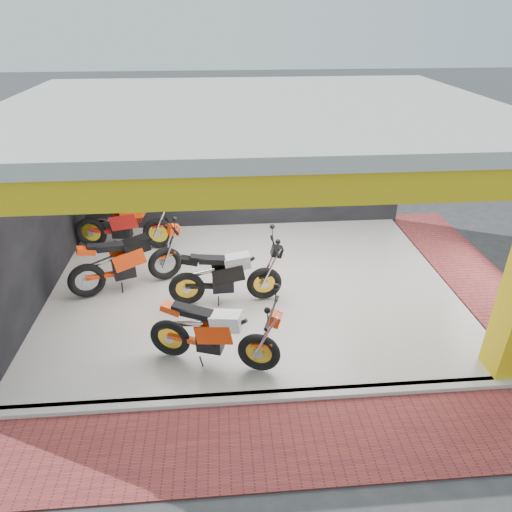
# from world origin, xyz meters

# --- Properties ---
(ground) EXTENTS (80.00, 80.00, 0.00)m
(ground) POSITION_xyz_m (0.00, 0.00, 0.00)
(ground) COLOR #2D2D30
(ground) RESTS_ON ground
(showroom_floor) EXTENTS (8.00, 6.00, 0.10)m
(showroom_floor) POSITION_xyz_m (0.00, 2.00, 0.05)
(showroom_floor) COLOR silver
(showroom_floor) RESTS_ON ground
(showroom_ceiling) EXTENTS (8.40, 6.40, 0.20)m
(showroom_ceiling) POSITION_xyz_m (0.00, 2.00, 3.60)
(showroom_ceiling) COLOR beige
(showroom_ceiling) RESTS_ON corner_column
(back_wall) EXTENTS (8.20, 0.20, 3.50)m
(back_wall) POSITION_xyz_m (0.00, 5.10, 1.75)
(back_wall) COLOR black
(back_wall) RESTS_ON ground
(left_wall) EXTENTS (0.20, 6.20, 3.50)m
(left_wall) POSITION_xyz_m (-4.10, 2.00, 1.75)
(left_wall) COLOR black
(left_wall) RESTS_ON ground
(header_beam_front) EXTENTS (8.40, 0.30, 0.40)m
(header_beam_front) POSITION_xyz_m (0.00, -1.00, 3.30)
(header_beam_front) COLOR gold
(header_beam_front) RESTS_ON corner_column
(header_beam_right) EXTENTS (0.30, 6.40, 0.40)m
(header_beam_right) POSITION_xyz_m (4.00, 2.00, 3.30)
(header_beam_right) COLOR gold
(header_beam_right) RESTS_ON corner_column
(floor_kerb) EXTENTS (8.00, 0.20, 0.10)m
(floor_kerb) POSITION_xyz_m (0.00, -1.02, 0.05)
(floor_kerb) COLOR silver
(floor_kerb) RESTS_ON ground
(paver_front) EXTENTS (9.00, 1.40, 0.03)m
(paver_front) POSITION_xyz_m (0.00, -1.80, 0.01)
(paver_front) COLOR maroon
(paver_front) RESTS_ON ground
(paver_right) EXTENTS (1.40, 7.00, 0.03)m
(paver_right) POSITION_xyz_m (4.80, 2.00, 0.01)
(paver_right) COLOR maroon
(paver_right) RESTS_ON ground
(moto_hero) EXTENTS (2.39, 1.50, 1.37)m
(moto_hero) POSITION_xyz_m (-0.07, -0.50, 0.79)
(moto_hero) COLOR #F2390A
(moto_hero) RESTS_ON showroom_floor
(moto_row_a) EXTENTS (2.30, 0.94, 1.38)m
(moto_row_a) POSITION_xyz_m (0.21, 1.47, 0.79)
(moto_row_a) COLOR black
(moto_row_a) RESTS_ON showroom_floor
(moto_row_b) EXTENTS (2.53, 1.67, 1.45)m
(moto_row_b) POSITION_xyz_m (-1.75, 2.37, 0.83)
(moto_row_b) COLOR #FE3B0A
(moto_row_b) RESTS_ON showroom_floor
(moto_row_c) EXTENTS (2.53, 1.18, 1.49)m
(moto_row_c) POSITION_xyz_m (-2.04, 3.81, 0.84)
(moto_row_c) COLOR red
(moto_row_c) RESTS_ON showroom_floor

